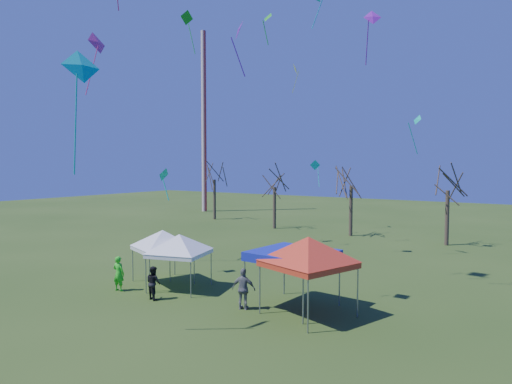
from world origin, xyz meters
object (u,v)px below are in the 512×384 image
at_px(tree_2, 351,168).
at_px(tent_red, 308,242).
at_px(tree_0, 214,165).
at_px(tent_white_west, 163,234).
at_px(tree_1, 275,172).
at_px(tree_3, 448,171).
at_px(radio_mast, 204,122).
at_px(tent_blue, 293,255).
at_px(tent_white_mid, 179,238).
at_px(person_grey, 244,289).
at_px(person_green, 119,273).
at_px(person_dark, 153,283).

distance_m(tree_2, tent_red, 23.40).
bearing_deg(tree_0, tent_white_west, -56.78).
distance_m(tree_1, tree_3, 16.81).
bearing_deg(tree_0, tent_red, -44.71).
height_order(radio_mast, tree_1, radio_mast).
height_order(radio_mast, tree_2, radio_mast).
bearing_deg(tent_blue, tree_1, 123.11).
bearing_deg(tent_blue, tree_2, 105.14).
xyz_separation_m(tent_white_mid, person_grey, (4.77, -0.90, -1.78)).
xyz_separation_m(tree_2, tent_blue, (5.83, -21.55, -3.87)).
distance_m(tent_white_west, tent_red, 9.26).
height_order(tree_2, person_grey, tree_2).
height_order(tree_1, tree_3, tree_3).
bearing_deg(tent_white_mid, person_green, -140.16).
relative_size(tree_0, tent_white_mid, 2.29).
distance_m(tent_white_mid, person_dark, 2.82).
xyz_separation_m(tree_0, person_dark, (18.01, -27.17, -5.67)).
bearing_deg(tree_3, person_green, -115.77).
bearing_deg(tent_white_mid, tent_red, -0.29).
relative_size(tent_white_mid, tent_red, 0.85).
bearing_deg(tent_white_mid, tree_2, 88.26).
xyz_separation_m(tree_3, person_grey, (-4.30, -22.67, -5.14)).
bearing_deg(radio_mast, tent_blue, -44.73).
height_order(radio_mast, tree_0, radio_mast).
xyz_separation_m(tree_1, tent_blue, (14.23, -21.82, -3.37)).
height_order(tree_1, person_dark, tree_1).
bearing_deg(tent_white_mid, tree_0, 125.35).
distance_m(tent_white_mid, person_green, 3.62).
distance_m(tree_0, tree_1, 10.47).
height_order(tree_0, tent_white_west, tree_0).
distance_m(tree_0, tent_blue, 34.79).
height_order(tree_2, tree_3, tree_2).
bearing_deg(tree_1, person_green, -77.70).
bearing_deg(person_green, tree_1, -87.12).
relative_size(radio_mast, person_grey, 13.33).
relative_size(tent_white_west, tent_blue, 0.99).
xyz_separation_m(tree_0, tree_2, (18.48, -3.01, -0.20)).
bearing_deg(tent_red, tree_3, 86.14).
relative_size(tree_0, tree_2, 1.03).
distance_m(tree_3, tent_white_west, 24.11).
relative_size(tree_2, tent_red, 1.90).
xyz_separation_m(tree_2, person_dark, (-0.47, -24.17, -5.48)).
bearing_deg(tent_white_west, tree_1, 105.50).
xyz_separation_m(tree_0, tent_blue, (24.31, -24.56, -4.06)).
height_order(tree_1, person_grey, tree_1).
xyz_separation_m(tent_red, person_dark, (-7.39, -2.03, -2.41)).
relative_size(tree_3, person_dark, 4.86).
xyz_separation_m(tent_red, person_green, (-10.01, -1.97, -2.32)).
height_order(tree_0, tree_3, tree_0).
height_order(tree_2, tent_blue, tree_2).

